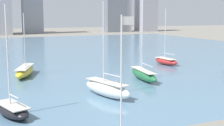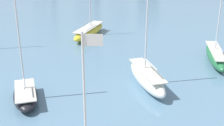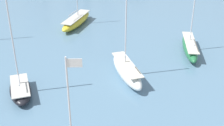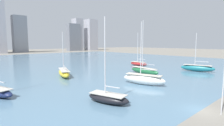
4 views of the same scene
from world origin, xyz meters
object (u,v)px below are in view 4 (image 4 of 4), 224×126
Objects in this scene: sailboat_green at (144,70)px; sailboat_black at (108,97)px; sailboat_teal at (197,68)px; sailboat_red at (139,63)px; sailboat_white at (144,79)px; sailboat_yellow at (64,73)px.

sailboat_green is 1.20× the size of sailboat_black.
sailboat_green reaches higher than sailboat_black.
sailboat_teal is at bearing -19.78° from sailboat_green.
sailboat_red is 31.73m from sailboat_white.
sailboat_black is (-23.61, -11.59, -0.22)m from sailboat_green.
sailboat_white reaches higher than sailboat_red.
sailboat_red is 21.49m from sailboat_teal.
sailboat_green is 22.43m from sailboat_yellow.
sailboat_teal is at bearing -88.15° from sailboat_red.
sailboat_white reaches higher than sailboat_teal.
sailboat_black is at bearing -81.64° from sailboat_yellow.
sailboat_green is 18.39m from sailboat_teal.
sailboat_green is 1.14× the size of sailboat_white.
sailboat_teal is (3.06, -21.27, 0.20)m from sailboat_red.
sailboat_yellow is at bearing 96.35° from sailboat_white.
sailboat_black is at bearing -147.48° from sailboat_green.
sailboat_green is at bearing 20.81° from sailboat_white.
sailboat_black reaches higher than sailboat_teal.
sailboat_black is 1.07× the size of sailboat_yellow.
sailboat_green is 12.97m from sailboat_white.
sailboat_green is 18.82m from sailboat_red.
sailboat_red reaches higher than sailboat_black.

